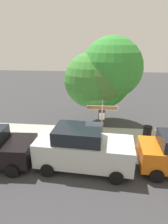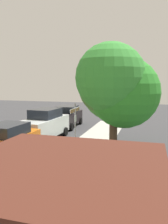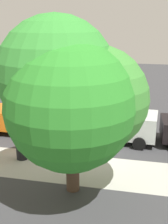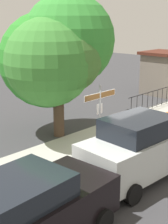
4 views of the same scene
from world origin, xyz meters
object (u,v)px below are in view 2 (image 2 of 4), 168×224
object	(u,v)px
car_black	(66,116)
trash_bin	(67,151)
car_orange	(5,143)
street_sign	(75,116)
car_silver	(44,124)
shade_tree	(114,88)

from	to	relation	value
car_black	trash_bin	xyz separation A→B (m)	(8.51, 3.24, -0.45)
car_orange	trash_bin	xyz separation A→B (m)	(-1.09, 2.95, -0.47)
street_sign	car_orange	bearing A→B (deg)	-31.76
street_sign	car_silver	size ratio (longest dim) A/B	0.57
street_sign	shade_tree	world-z (taller)	shade_tree
car_silver	car_black	bearing A→B (deg)	-174.61
shade_tree	car_silver	bearing A→B (deg)	-98.92
car_black	trash_bin	distance (m)	9.12
trash_bin	shade_tree	bearing A→B (deg)	146.08
shade_tree	car_black	world-z (taller)	shade_tree
car_silver	car_orange	xyz separation A→B (m)	(4.80, 0.14, -0.10)
shade_tree	car_black	xyz separation A→B (m)	(-5.59, -5.20, -2.77)
street_sign	car_black	bearing A→B (deg)	-154.13
car_silver	shade_tree	bearing A→B (deg)	84.63
street_sign	car_orange	size ratio (longest dim) A/B	0.62
car_black	trash_bin	size ratio (longest dim) A/B	4.66
street_sign	trash_bin	bearing A→B (deg)	9.87
street_sign	car_silver	bearing A→B (deg)	-108.21
shade_tree	car_silver	world-z (taller)	shade_tree
trash_bin	car_silver	bearing A→B (deg)	-140.31
street_sign	trash_bin	distance (m)	3.22
car_silver	car_orange	distance (m)	4.81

